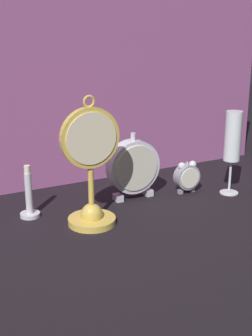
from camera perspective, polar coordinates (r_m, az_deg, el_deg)
ground_plane at (r=1.20m, az=1.77°, el=-6.02°), size 4.00×4.00×0.00m
fabric_backdrop_drape at (r=1.40m, az=-4.69°, el=9.58°), size 1.24×0.01×0.57m
pocket_watch_on_stand at (r=1.12m, az=-4.30°, el=-0.92°), size 0.15×0.12×0.32m
alarm_clock_twin_bell at (r=1.35m, az=7.44°, el=-0.93°), size 0.07×0.03×0.09m
mantel_clock_silver at (r=1.29m, az=0.88°, el=0.11°), size 0.15×0.04×0.19m
champagne_flute at (r=1.34m, az=12.86°, el=3.19°), size 0.05×0.05×0.24m
brass_candlestick at (r=1.21m, az=-11.73°, el=-3.88°), size 0.05×0.05×0.14m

